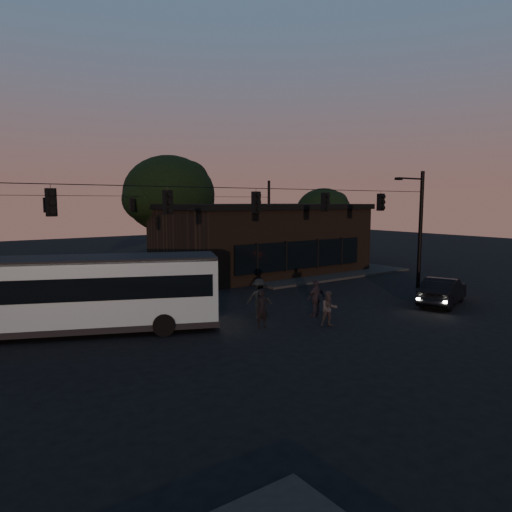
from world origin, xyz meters
TOP-DOWN VIEW (x-y plane):
  - ground at (0.00, 0.00)m, footprint 120.00×120.00m
  - sidewalk_far_right at (12.00, 14.00)m, footprint 14.00×10.00m
  - building at (9.00, 15.97)m, footprint 15.40×10.41m
  - tree_behind at (4.00, 22.00)m, footprint 7.60×7.60m
  - tree_right at (18.00, 18.00)m, footprint 5.20×5.20m
  - signal_rig_near at (0.00, 4.00)m, footprint 26.24×0.30m
  - signal_rig_far at (0.00, 20.00)m, footprint 26.24×0.30m
  - bus at (-7.53, 6.31)m, footprint 11.62×7.10m
  - car at (9.84, 0.30)m, footprint 4.83×2.99m
  - pedestrian_a at (-0.87, 2.33)m, footprint 0.68×0.49m
  - pedestrian_b at (1.73, 0.80)m, footprint 0.97×0.89m
  - pedestrian_c at (2.50, 2.45)m, footprint 1.07×0.46m
  - pedestrian_d at (0.24, 4.06)m, footprint 1.35×1.34m

SIDE VIEW (x-z plane):
  - ground at x=0.00m, z-range 0.00..0.00m
  - sidewalk_far_right at x=12.00m, z-range 0.00..0.15m
  - car at x=9.84m, z-range 0.00..1.50m
  - pedestrian_b at x=1.73m, z-range 0.00..1.62m
  - pedestrian_a at x=-0.87m, z-range 0.00..1.75m
  - pedestrian_c at x=2.50m, z-range 0.00..1.81m
  - pedestrian_d at x=0.24m, z-range 0.00..1.87m
  - bus at x=-7.53m, z-range 0.20..3.45m
  - building at x=9.00m, z-range 0.01..5.41m
  - signal_rig_far at x=0.00m, z-range 0.45..7.95m
  - signal_rig_near at x=0.00m, z-range 0.70..8.20m
  - tree_right at x=18.00m, z-range 1.20..8.06m
  - tree_behind at x=4.00m, z-range 1.48..10.91m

